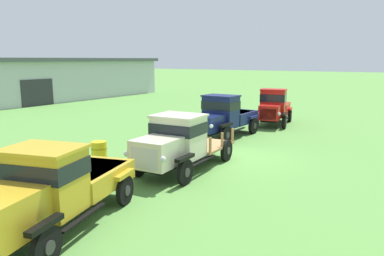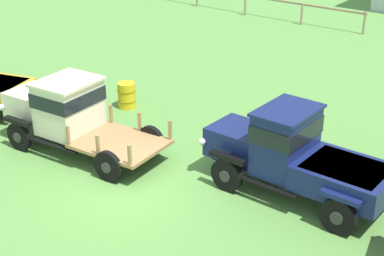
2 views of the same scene
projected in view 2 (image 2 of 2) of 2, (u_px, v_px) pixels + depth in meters
The scene contains 4 objects.
ground_plane at pixel (128, 189), 15.65m from camera, with size 240.00×240.00×0.00m, color #5B9342.
vintage_truck_second_in_line at pixel (65, 111), 17.46m from camera, with size 5.47×2.45×2.18m.
vintage_truck_midrow_center at pixel (294, 153), 15.01m from camera, with size 5.09×2.26×2.31m.
oil_drum_beside_row at pixel (127, 95), 20.57m from camera, with size 0.65×0.65×0.91m.
Camera 2 is at (9.55, -9.75, 8.01)m, focal length 55.00 mm.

